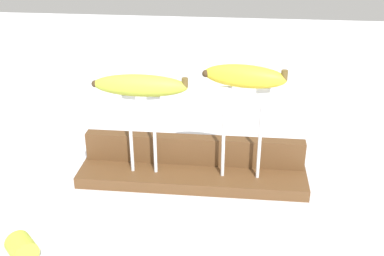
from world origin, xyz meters
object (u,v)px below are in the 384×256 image
Objects in this scene: fork_stand_left at (142,127)px; banana_raised_left at (140,85)px; banana_chunk_near at (22,248)px; fork_stand_right at (242,125)px; banana_raised_right at (245,76)px.

banana_raised_left is at bearing -179.78° from fork_stand_left.
banana_chunk_near is (-0.15, -0.25, -0.19)m from banana_raised_left.
fork_stand_left is 2.75× the size of banana_chunk_near.
fork_stand_left is at bearing 0.22° from banana_raised_left.
banana_raised_left is (-0.00, -0.00, 0.09)m from fork_stand_left.
fork_stand_right is 1.21× the size of banana_raised_right.
banana_raised_left reaches higher than banana_chunk_near.
fork_stand_left reaches higher than banana_chunk_near.
banana_chunk_near is at bearing -121.07° from banana_raised_left.
fork_stand_right is 3.17× the size of banana_chunk_near.
banana_raised_left is at bearing -180.00° from banana_raised_right.
banana_raised_right is at bearing 36.03° from banana_chunk_near.
banana_raised_left reaches higher than fork_stand_right.
banana_chunk_near is (-0.35, -0.25, -0.12)m from fork_stand_right.
banana_raised_right is (0.20, 0.00, 0.03)m from banana_raised_left.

